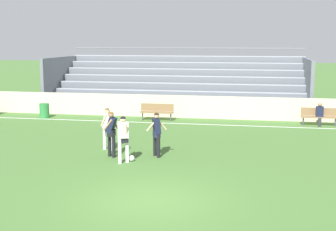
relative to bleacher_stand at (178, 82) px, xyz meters
name	(u,v)px	position (x,y,z in m)	size (l,w,h in m)	color
ground_plane	(150,200)	(2.13, -17.32, -1.67)	(160.00, 160.00, 0.00)	#477033
field_line_sideline	(201,124)	(2.13, -5.57, -1.66)	(44.00, 0.12, 0.01)	white
sideline_wall	(205,107)	(2.13, -3.67, -1.04)	(48.00, 0.16, 1.25)	beige
bleacher_stand	(178,82)	(0.00, 0.00, 0.00)	(16.02, 5.88, 3.78)	#9EA3AD
bench_near_wall_gap	(157,110)	(-0.35, -4.81, -1.12)	(1.80, 0.40, 0.90)	olive
bench_near_bin	(319,115)	(8.10, -4.81, -1.12)	(1.80, 0.40, 0.90)	olive
trash_bin	(44,111)	(-6.72, -5.16, -1.26)	(0.54, 0.54, 0.81)	#2D7F3D
spectator_seated	(320,112)	(8.10, -4.93, -0.97)	(0.36, 0.42, 1.21)	#2D2D38
player_white_overlapping	(123,135)	(0.35, -13.71, -0.66)	(0.45, 0.54, 1.68)	white
player_dark_on_ball	(157,131)	(1.32, -12.60, -0.67)	(0.73, 0.48, 1.67)	black
player_white_pressing_high	(107,125)	(-0.82, -11.89, -0.66)	(0.46, 0.49, 1.68)	white
player_dark_challenging	(111,130)	(-0.33, -12.94, -0.64)	(0.51, 0.45, 1.72)	black
soccer_ball	(131,158)	(0.57, -13.44, -1.56)	(0.22, 0.22, 0.22)	white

